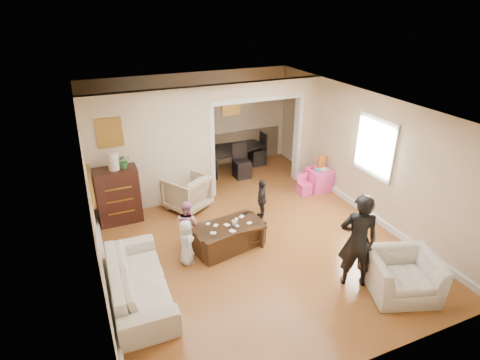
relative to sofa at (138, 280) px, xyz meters
name	(u,v)px	position (x,y,z in m)	size (l,w,h in m)	color
floor	(244,230)	(2.27, 1.11, -0.31)	(7.00, 7.00, 0.00)	#A9622B
partition_left	(152,151)	(0.90, 2.91, 0.99)	(2.75, 0.18, 2.60)	beige
partition_right	(306,130)	(4.75, 2.91, 0.99)	(0.55, 0.18, 2.60)	beige
partition_header	(257,89)	(3.37, 2.91, 2.11)	(2.22, 0.18, 0.35)	beige
window_pane	(375,147)	(5.00, 0.71, 1.24)	(0.03, 0.95, 1.10)	white
framed_art_partition	(109,133)	(0.07, 2.81, 1.54)	(0.45, 0.03, 0.55)	brown
framed_art_sofa_wall	(91,186)	(-0.44, 0.51, 1.49)	(0.03, 0.55, 0.40)	brown
framed_art_alcove	(231,104)	(3.37, 4.55, 1.39)	(0.45, 0.03, 0.55)	brown
sofa	(138,280)	(0.00, 0.00, 0.00)	(2.14, 0.84, 0.62)	beige
armchair_back	(187,192)	(1.49, 2.48, 0.08)	(0.83, 0.85, 0.78)	tan
armchair_front	(402,275)	(3.85, -1.53, 0.03)	(1.04, 0.91, 0.67)	beige
dresser	(118,195)	(0.05, 2.50, 0.28)	(0.86, 0.48, 1.18)	black
table_lamp	(113,161)	(0.05, 2.50, 1.05)	(0.22, 0.22, 0.36)	beige
potted_plant	(124,161)	(0.25, 2.50, 1.01)	(0.26, 0.23, 0.29)	#387333
coffee_table	(229,236)	(1.78, 0.70, -0.07)	(1.29, 0.64, 0.48)	#392012
coffee_cup	(234,223)	(1.88, 0.65, 0.22)	(0.11, 0.11, 0.10)	silver
play_table	(318,179)	(4.71, 2.14, -0.05)	(0.54, 0.54, 0.52)	#FF439E
cereal_box	(322,162)	(4.83, 2.24, 0.36)	(0.20, 0.07, 0.30)	gold
cyan_cup	(317,170)	(4.61, 2.09, 0.25)	(0.08, 0.08, 0.08)	#2ABBD4
toy_block	(313,168)	(4.59, 2.26, 0.23)	(0.08, 0.06, 0.05)	red
play_bowl	(324,170)	(4.76, 2.02, 0.23)	(0.22, 0.22, 0.06)	silver
dining_table	(233,158)	(3.26, 4.17, 0.00)	(1.75, 0.98, 0.62)	black
adult_person	(358,241)	(3.29, -1.04, 0.51)	(0.60, 0.39, 1.64)	black
child_kneel_a	(186,242)	(0.93, 0.55, 0.11)	(0.41, 0.27, 0.85)	silver
child_kneel_b	(187,225)	(1.08, 1.00, 0.17)	(0.47, 0.37, 0.97)	pink
child_toddler	(262,199)	(2.83, 1.45, 0.13)	(0.52, 0.22, 0.89)	black
craft_papers	(229,225)	(1.80, 0.70, 0.17)	(0.86, 0.53, 0.00)	white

